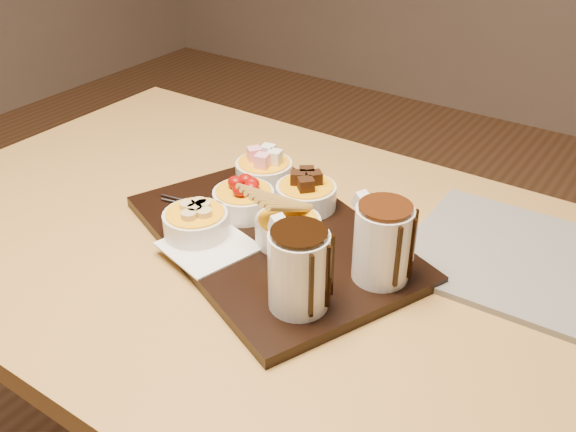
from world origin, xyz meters
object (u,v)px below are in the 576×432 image
Objects in this scene: pitcher_dark_chocolate at (299,271)px; newspaper at (532,263)px; dining_table at (249,283)px; serving_board at (272,238)px; pitcher_milk_chocolate at (382,244)px; bowl_strawberries at (244,202)px.

pitcher_dark_chocolate reaches higher than newspaper.
pitcher_dark_chocolate reaches higher than dining_table.
dining_table is 0.27m from pitcher_dark_chocolate.
pitcher_milk_chocolate is at bearing 21.80° from serving_board.
pitcher_milk_chocolate is at bearing -0.10° from dining_table.
pitcher_milk_chocolate is (0.06, 0.12, 0.00)m from pitcher_dark_chocolate.
dining_table is at bearing 169.32° from pitcher_dark_chocolate.
bowl_strawberries is (-0.08, 0.03, 0.03)m from serving_board.
pitcher_dark_chocolate is 0.13m from pitcher_milk_chocolate.
pitcher_dark_chocolate is at bearing -94.40° from pitcher_milk_chocolate.
newspaper is at bearing 23.50° from dining_table.
pitcher_milk_chocolate is (0.26, -0.03, 0.04)m from bowl_strawberries.
serving_board is at bearing -155.99° from newspaper.
dining_table is at bearing -154.17° from serving_board.
bowl_strawberries is at bearing -163.21° from newspaper.
dining_table is 0.14m from bowl_strawberries.
bowl_strawberries is 0.45m from newspaper.
pitcher_milk_chocolate is at bearing -6.32° from bowl_strawberries.
pitcher_milk_chocolate is 0.25m from newspaper.
pitcher_milk_chocolate is (0.24, -0.00, 0.17)m from dining_table.
newspaper is (0.43, 0.14, -0.03)m from bowl_strawberries.
pitcher_milk_chocolate reaches higher than serving_board.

